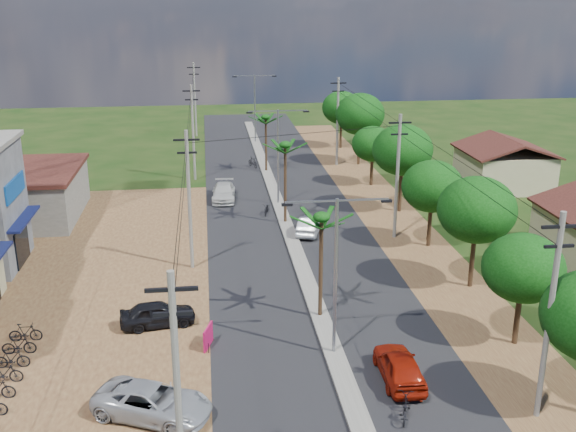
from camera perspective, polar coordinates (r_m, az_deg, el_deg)
name	(u,v)px	position (r m, az deg, el deg)	size (l,w,h in m)	color
ground	(334,355)	(33.75, 3.88, -11.63)	(160.00, 160.00, 0.00)	black
road	(294,246)	(47.17, 0.49, -2.58)	(12.00, 110.00, 0.04)	black
median	(288,231)	(49.94, 0.04, -1.30)	(1.00, 90.00, 0.18)	#605E56
dirt_lot_west	(52,301)	(41.39, -19.36, -6.77)	(18.00, 46.00, 0.04)	#4E2D1B
dirt_shoulder_east	(411,241)	(48.95, 10.41, -2.12)	(5.00, 90.00, 0.03)	#4E2D1B
low_shed	(13,194)	(56.83, -22.29, 1.73)	(10.40, 10.40, 3.95)	#605E56
house_east_far	(504,161)	(64.35, 17.84, 4.43)	(7.60, 7.50, 4.60)	tan
tree_east_b	(523,268)	(34.82, 19.28, -4.19)	(4.00, 4.00, 5.83)	black
tree_east_c	(477,210)	(40.71, 15.69, 0.51)	(4.60, 4.60, 6.83)	black
tree_east_d	(432,186)	(47.01, 12.11, 2.47)	(4.20, 4.20, 6.13)	black
tree_east_e	(403,150)	(54.27, 9.67, 5.53)	(4.80, 4.80, 7.14)	black
tree_east_f	(373,144)	(61.95, 7.18, 6.07)	(3.80, 3.80, 5.52)	black
tree_east_g	(360,114)	(69.47, 6.11, 8.57)	(5.00, 5.00, 7.38)	black
tree_east_h	(341,108)	(77.22, 4.55, 9.13)	(4.40, 4.40, 6.52)	black
palm_median_near	(322,222)	(35.07, 2.86, -0.50)	(2.00, 2.00, 6.15)	black
palm_median_mid	(285,149)	(50.24, -0.24, 5.72)	(2.00, 2.00, 6.55)	black
palm_median_far	(266,120)	(65.98, -1.90, 8.17)	(2.00, 2.00, 5.85)	black
streetlight_near	(336,264)	(31.65, 4.06, -4.09)	(5.10, 0.18, 8.00)	gray
streetlight_mid	(278,149)	(55.34, -0.85, 5.71)	(5.10, 0.18, 8.00)	gray
streetlight_far	(255,103)	(79.83, -2.82, 9.57)	(5.10, 0.18, 8.00)	gray
utility_pole_w_a	(178,395)	(22.27, -9.32, -14.72)	(1.60, 0.24, 9.00)	#605E56
utility_pole_w_b	(189,197)	(42.47, -8.37, 1.58)	(1.60, 0.24, 9.00)	#605E56
utility_pole_w_c	(193,130)	(63.86, -8.05, 7.20)	(1.60, 0.24, 9.00)	#605E56
utility_pole_w_d	(195,98)	(84.58, -7.89, 9.89)	(1.60, 0.24, 9.00)	#605E56
utility_pole_e_a	(550,313)	(28.93, 21.30, -7.67)	(1.60, 0.24, 9.00)	#605E56
utility_pole_e_b	(397,174)	(48.17, 9.25, 3.53)	(1.60, 0.24, 9.00)	#605E56
utility_pole_e_c	(338,119)	(69.07, 4.22, 8.16)	(1.60, 0.24, 9.00)	#605E56
car_red_near	(399,367)	(31.71, 9.41, -12.46)	(1.72, 4.27, 1.45)	maroon
car_silver_mid	(310,225)	(49.50, 1.83, -0.79)	(1.39, 3.98, 1.31)	#A2A6AA
car_white_far	(224,193)	(57.86, -5.47, 1.99)	(1.90, 4.67, 1.35)	#ABABA7
car_parked_silver	(153,403)	(29.48, -11.37, -15.25)	(2.30, 4.99, 1.39)	#A2A6AA
car_parked_dark	(158,314)	(36.68, -10.98, -8.18)	(1.59, 3.94, 1.34)	black
moto_rider_east	(405,408)	(29.41, 9.86, -15.72)	(0.65, 1.86, 0.98)	black
moto_rider_west_a	(267,209)	(53.88, -1.81, 0.60)	(0.62, 1.79, 0.94)	black
moto_rider_west_b	(253,163)	(68.77, -3.01, 4.54)	(0.50, 1.78, 1.07)	black
roadside_sign	(208,337)	(34.27, -6.78, -10.14)	(0.50, 1.34, 1.15)	#9E0E43
parked_scooter_row	(4,373)	(33.78, -22.90, -12.17)	(1.67, 8.29, 1.00)	black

